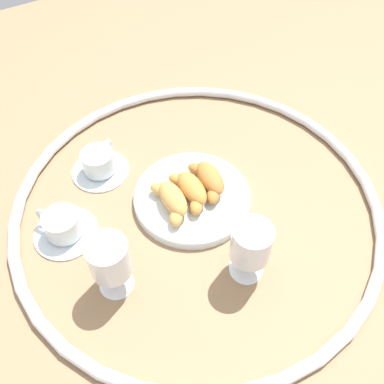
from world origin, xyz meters
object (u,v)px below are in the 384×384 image
object	(u,v)px
croissant_large	(209,179)
juice_glass_left	(110,261)
pastry_plate	(192,197)
coffee_cup_far	(63,226)
croissant_small	(191,189)
juice_glass_right	(253,244)
croissant_extra	(172,200)
coffee_cup_near	(99,163)

from	to	relation	value
croissant_large	juice_glass_left	world-z (taller)	juice_glass_left
pastry_plate	coffee_cup_far	world-z (taller)	coffee_cup_far
croissant_large	croissant_small	xyz separation A→B (m)	(-0.00, 0.05, 0.00)
pastry_plate	juice_glass_right	bearing A→B (deg)	-178.80
croissant_extra	juice_glass_left	size ratio (longest dim) A/B	0.98
pastry_plate	croissant_large	distance (m)	0.06
croissant_large	croissant_extra	bearing A→B (deg)	94.31
croissant_small	juice_glass_right	bearing A→B (deg)	-177.92
croissant_small	juice_glass_right	xyz separation A→B (m)	(-0.21, -0.01, 0.05)
croissant_small	coffee_cup_near	distance (m)	0.23
juice_glass_left	juice_glass_right	xyz separation A→B (m)	(-0.11, -0.24, 0.00)
juice_glass_left	juice_glass_right	size ratio (longest dim) A/B	1.00
croissant_large	croissant_small	distance (m)	0.05
pastry_plate	croissant_extra	bearing A→B (deg)	93.72
croissant_small	croissant_extra	bearing A→B (deg)	94.12
coffee_cup_far	juice_glass_left	size ratio (longest dim) A/B	0.97
pastry_plate	croissant_small	distance (m)	0.03
croissant_small	coffee_cup_far	xyz separation A→B (m)	(0.06, 0.27, -0.02)
pastry_plate	croissant_large	xyz separation A→B (m)	(0.00, -0.05, 0.03)
pastry_plate	juice_glass_right	distance (m)	0.22
coffee_cup_far	juice_glass_right	distance (m)	0.40
pastry_plate	croissant_extra	size ratio (longest dim) A/B	1.92
coffee_cup_far	croissant_large	bearing A→B (deg)	-100.58
pastry_plate	coffee_cup_far	distance (m)	0.28
croissant_extra	coffee_cup_near	bearing A→B (deg)	24.10
croissant_extra	coffee_cup_far	bearing A→B (deg)	73.08
croissant_large	croissant_extra	xyz separation A→B (m)	(-0.01, 0.10, 0.00)
juice_glass_left	coffee_cup_near	bearing A→B (deg)	-17.94
coffee_cup_near	juice_glass_left	world-z (taller)	juice_glass_left
croissant_small	coffee_cup_far	distance (m)	0.28
croissant_small	coffee_cup_near	xyz separation A→B (m)	(0.19, 0.14, -0.02)
coffee_cup_near	coffee_cup_far	world-z (taller)	same
coffee_cup_near	coffee_cup_far	bearing A→B (deg)	132.61
juice_glass_right	croissant_large	bearing A→B (deg)	-11.39
juice_glass_left	croissant_extra	bearing A→B (deg)	-61.75
pastry_plate	juice_glass_left	xyz separation A→B (m)	(-0.10, 0.23, 0.08)
coffee_cup_near	juice_glass_right	distance (m)	0.43
juice_glass_left	croissant_large	bearing A→B (deg)	-69.55
juice_glass_right	croissant_small	bearing A→B (deg)	2.08
pastry_plate	juice_glass_left	distance (m)	0.27
coffee_cup_near	juice_glass_left	xyz separation A→B (m)	(-0.29, 0.09, 0.07)
juice_glass_left	juice_glass_right	world-z (taller)	same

